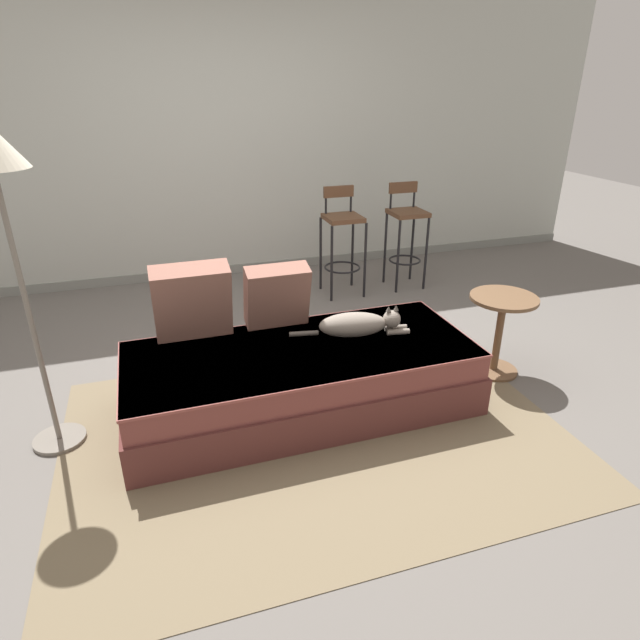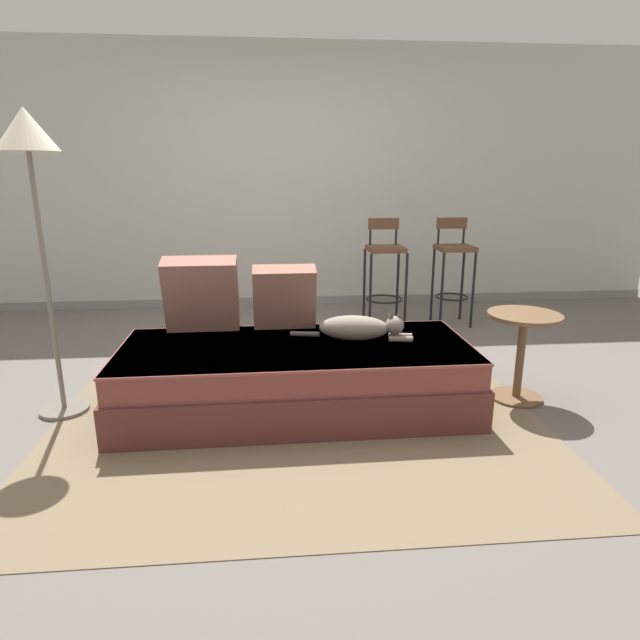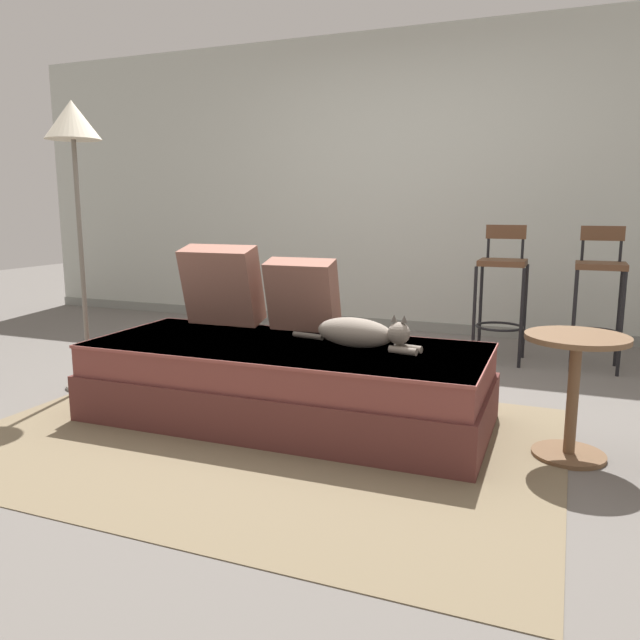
% 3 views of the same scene
% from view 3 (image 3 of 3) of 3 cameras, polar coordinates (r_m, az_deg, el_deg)
% --- Properties ---
extents(ground_plane, '(16.00, 16.00, 0.00)m').
position_cam_3_polar(ground_plane, '(3.69, -0.42, -7.12)').
color(ground_plane, '#66605B').
rests_on(ground_plane, ground).
extents(wall_back_panel, '(8.00, 0.10, 2.60)m').
position_cam_3_polar(wall_back_panel, '(5.67, 8.46, 12.19)').
color(wall_back_panel, '#B7BCB2').
rests_on(wall_back_panel, ground).
extents(wall_baseboard_trim, '(8.00, 0.02, 0.09)m').
position_cam_3_polar(wall_baseboard_trim, '(5.71, 8.00, -0.48)').
color(wall_baseboard_trim, gray).
rests_on(wall_baseboard_trim, ground).
extents(area_rug, '(2.77, 1.99, 0.01)m').
position_cam_3_polar(area_rug, '(3.09, -5.46, -10.63)').
color(area_rug, '#75664C').
rests_on(area_rug, ground).
extents(couch, '(2.08, 0.91, 0.41)m').
position_cam_3_polar(couch, '(3.28, -3.10, -5.60)').
color(couch, brown).
rests_on(couch, ground).
extents(throw_pillow_corner, '(0.46, 0.27, 0.48)m').
position_cam_3_polar(throw_pillow_corner, '(3.75, -8.95, 3.17)').
color(throw_pillow_corner, '#936051').
rests_on(throw_pillow_corner, couch).
extents(throw_pillow_middle, '(0.40, 0.24, 0.42)m').
position_cam_3_polar(throw_pillow_middle, '(3.52, -1.62, 2.32)').
color(throw_pillow_middle, '#936051').
rests_on(throw_pillow_middle, couch).
extents(cat, '(0.73, 0.24, 0.19)m').
position_cam_3_polar(cat, '(3.13, 3.69, -1.20)').
color(cat, gray).
rests_on(cat, couch).
extents(bar_stool_near_window, '(0.34, 0.34, 0.98)m').
position_cam_3_polar(bar_stool_near_window, '(4.65, 16.28, 3.21)').
color(bar_stool_near_window, black).
rests_on(bar_stool_near_window, ground).
extents(bar_stool_by_doorway, '(0.32, 0.32, 0.98)m').
position_cam_3_polar(bar_stool_by_doorway, '(4.63, 24.16, 2.87)').
color(bar_stool_by_doorway, black).
rests_on(bar_stool_by_doorway, ground).
extents(side_table, '(0.44, 0.44, 0.56)m').
position_cam_3_polar(side_table, '(2.96, 22.21, -4.97)').
color(side_table, brown).
rests_on(side_table, ground).
extents(floor_lamp, '(0.32, 0.32, 1.71)m').
position_cam_3_polar(floor_lamp, '(4.02, -21.57, 14.45)').
color(floor_lamp, slate).
rests_on(floor_lamp, ground).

